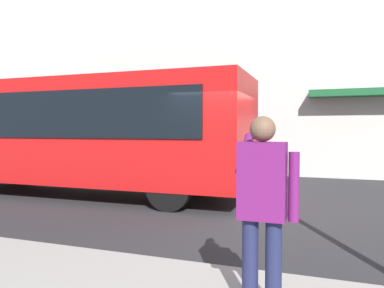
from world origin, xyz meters
TOP-DOWN VIEW (x-y plane):
  - ground_plane at (0.00, 0.00)m, footprint 60.00×60.00m
  - building_facade_far at (-0.02, -6.80)m, footprint 28.00×1.55m
  - red_bus at (4.35, -0.65)m, footprint 9.05×2.54m
  - pedestrian_photographer at (-1.25, 4.46)m, footprint 0.53×0.52m

SIDE VIEW (x-z plane):
  - ground_plane at x=0.00m, z-range 0.00..0.00m
  - pedestrian_photographer at x=-1.25m, z-range 0.29..1.99m
  - red_bus at x=4.35m, z-range 0.14..3.22m
  - building_facade_far at x=-0.02m, z-range -0.01..11.99m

